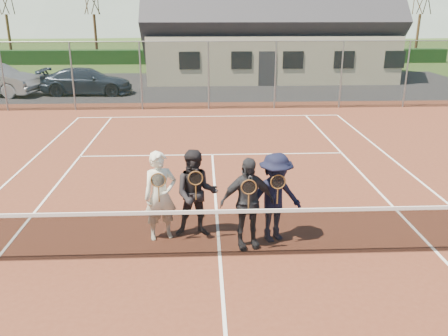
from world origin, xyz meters
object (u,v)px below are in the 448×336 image
(player_d, at_px, (275,198))
(player_c, at_px, (247,203))
(clubhouse, at_px, (268,14))
(player_a, at_px, (160,196))
(tennis_net, at_px, (220,231))
(player_b, at_px, (196,194))
(car_c, at_px, (87,81))

(player_d, bearing_deg, player_c, -157.19)
(clubhouse, relative_size, player_a, 8.67)
(player_d, bearing_deg, clubhouse, 82.93)
(tennis_net, relative_size, player_d, 6.49)
(tennis_net, xyz_separation_m, clubhouse, (4.00, 24.00, 3.45))
(tennis_net, distance_m, player_c, 0.77)
(player_b, relative_size, player_c, 1.00)
(player_a, distance_m, player_d, 2.24)
(player_d, bearing_deg, player_b, 169.97)
(car_c, bearing_deg, player_b, -158.80)
(clubhouse, relative_size, player_b, 8.67)
(car_c, relative_size, player_c, 2.63)
(clubhouse, bearing_deg, player_a, -102.49)
(player_c, bearing_deg, player_b, 152.17)
(clubhouse, xyz_separation_m, player_c, (-3.47, -23.60, -3.07))
(clubhouse, height_order, player_b, clubhouse)
(player_d, bearing_deg, tennis_net, -150.18)
(car_c, height_order, clubhouse, clubhouse)
(player_c, bearing_deg, car_c, 111.87)
(player_b, bearing_deg, player_a, -173.56)
(tennis_net, relative_size, player_c, 6.49)
(car_c, distance_m, clubhouse, 12.61)
(player_a, bearing_deg, tennis_net, -36.06)
(clubhouse, distance_m, player_c, 24.05)
(car_c, height_order, tennis_net, car_c)
(car_c, xyz_separation_m, tennis_net, (6.41, -17.68, -0.15))
(car_c, xyz_separation_m, player_a, (5.27, -16.86, 0.23))
(car_c, xyz_separation_m, clubhouse, (10.41, 6.31, 3.30))
(player_c, bearing_deg, tennis_net, -143.67)
(player_b, xyz_separation_m, player_d, (1.53, -0.27, -0.00))
(player_a, relative_size, player_b, 1.00)
(player_a, relative_size, player_c, 1.00)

